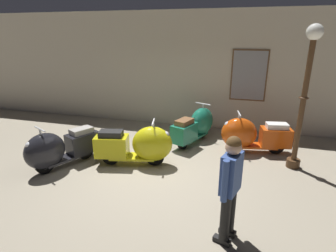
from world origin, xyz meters
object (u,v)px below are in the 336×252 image
object	(u,v)px
scooter_0	(57,149)
visitor_0	(230,183)
scooter_1	(140,145)
scooter_3	(250,135)
lamppost	(305,90)
scooter_2	(197,125)

from	to	relation	value
scooter_0	visitor_0	size ratio (longest dim) A/B	1.06
scooter_1	visitor_0	size ratio (longest dim) A/B	1.12
scooter_1	visitor_0	distance (m)	2.74
scooter_3	lamppost	distance (m)	1.65
scooter_0	scooter_3	bearing A→B (deg)	143.11
scooter_0	scooter_1	world-z (taller)	scooter_1
scooter_1	scooter_2	xyz separation A→B (m)	(0.95, 1.72, -0.01)
scooter_1	lamppost	world-z (taller)	lamppost
scooter_1	visitor_0	world-z (taller)	visitor_0
scooter_3	scooter_1	bearing A→B (deg)	19.94
scooter_0	scooter_3	size ratio (longest dim) A/B	0.98
scooter_1	visitor_0	xyz separation A→B (m)	(2.00, -1.82, 0.44)
scooter_2	visitor_0	size ratio (longest dim) A/B	1.08
scooter_2	scooter_0	bearing A→B (deg)	153.22
lamppost	visitor_0	xyz separation A→B (m)	(-1.25, -2.63, -0.80)
scooter_1	scooter_2	distance (m)	1.96
scooter_1	scooter_3	distance (m)	2.67
scooter_0	scooter_2	bearing A→B (deg)	158.88
visitor_0	scooter_2	bearing A→B (deg)	-56.28
scooter_0	visitor_0	xyz separation A→B (m)	(3.63, -1.21, 0.45)
scooter_3	visitor_0	xyz separation A→B (m)	(-0.31, -3.16, 0.45)
scooter_0	lamppost	world-z (taller)	lamppost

